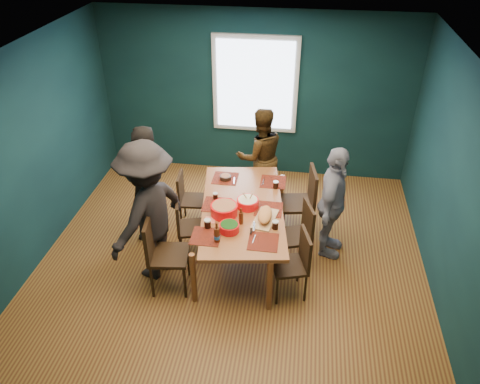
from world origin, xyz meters
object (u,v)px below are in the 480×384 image
at_px(chair_left_mid, 185,223).
at_px(person_far_left, 146,184).
at_px(dining_table, 242,212).
at_px(chair_right_far, 304,197).
at_px(person_near_left, 148,212).
at_px(person_right, 332,203).
at_px(chair_right_mid, 300,230).
at_px(person_back, 260,156).
at_px(bowl_salad, 224,209).
at_px(chair_left_far, 187,195).
at_px(cutting_board, 265,216).
at_px(bowl_dumpling, 248,203).
at_px(chair_left_near, 160,249).
at_px(chair_right_near, 296,260).
at_px(bowl_herbs, 229,227).

distance_m(chair_left_mid, person_far_left, 0.76).
xyz_separation_m(dining_table, chair_right_far, (0.77, 0.60, -0.10)).
bearing_deg(person_near_left, person_right, 131.78).
relative_size(chair_right_mid, person_back, 0.58).
distance_m(person_back, bowl_salad, 1.57).
distance_m(chair_left_far, person_right, 2.05).
xyz_separation_m(bowl_salad, cutting_board, (0.51, -0.04, -0.02)).
distance_m(chair_right_mid, bowl_dumpling, 0.75).
xyz_separation_m(chair_left_near, chair_right_near, (1.60, 0.13, -0.08)).
height_order(chair_right_mid, bowl_salad, bowl_salad).
height_order(person_near_left, bowl_herbs, person_near_left).
xyz_separation_m(bowl_dumpling, cutting_board, (0.24, -0.25, -0.00)).
height_order(person_far_left, person_right, person_far_left).
height_order(chair_right_far, chair_right_near, chair_right_far).
bearing_deg(person_right, bowl_herbs, 132.53).
relative_size(person_far_left, bowl_salad, 5.05).
relative_size(dining_table, person_near_left, 1.17).
xyz_separation_m(chair_left_near, bowl_dumpling, (0.94, 0.75, 0.24)).
height_order(chair_right_near, person_right, person_right).
xyz_separation_m(chair_left_far, bowl_dumpling, (0.94, -0.56, 0.35)).
distance_m(person_right, bowl_dumpling, 1.08).
xyz_separation_m(chair_left_far, person_near_left, (-0.19, -1.06, 0.44)).
relative_size(dining_table, chair_right_near, 2.45).
bearing_deg(bowl_salad, chair_left_mid, 169.07).
bearing_deg(chair_left_near, bowl_herbs, 9.04).
xyz_separation_m(chair_left_near, cutting_board, (1.18, 0.51, 0.24)).
distance_m(person_far_left, cutting_board, 1.70).
height_order(dining_table, bowl_dumpling, bowl_dumpling).
bearing_deg(person_far_left, person_near_left, 44.65).
bearing_deg(bowl_herbs, person_near_left, 178.24).
relative_size(chair_left_far, person_far_left, 0.49).
distance_m(chair_right_far, person_far_left, 2.14).
bearing_deg(person_far_left, chair_right_far, 124.04).
xyz_separation_m(person_back, bowl_dumpling, (-0.02, -1.34, 0.06)).
relative_size(bowl_salad, bowl_dumpling, 1.21).
distance_m(chair_left_near, bowl_salad, 0.90).
relative_size(chair_right_near, person_right, 0.56).
relative_size(chair_right_far, chair_right_mid, 1.14).
height_order(chair_left_near, bowl_salad, chair_left_near).
distance_m(chair_right_far, person_right, 0.56).
relative_size(person_right, bowl_salad, 4.69).
relative_size(chair_left_mid, chair_left_near, 0.84).
height_order(chair_left_far, bowl_salad, bowl_salad).
height_order(chair_left_mid, bowl_herbs, bowl_herbs).
bearing_deg(chair_left_near, chair_right_mid, 15.92).
bearing_deg(bowl_herbs, chair_right_mid, 28.82).
distance_m(chair_left_mid, bowl_herbs, 0.84).
xyz_separation_m(person_near_left, bowl_herbs, (0.98, -0.03, -0.10)).
relative_size(person_far_left, person_back, 1.10).
bearing_deg(bowl_herbs, person_back, 84.98).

